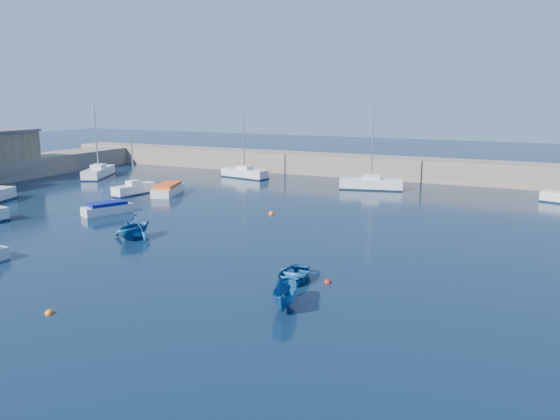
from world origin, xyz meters
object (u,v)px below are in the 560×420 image
at_px(sailboat_6, 371,183).
at_px(motorboat_2, 168,189).
at_px(dinghy_left, 134,226).
at_px(motorboat_1, 108,208).
at_px(sailboat_5, 244,173).
at_px(sailboat_3, 134,189).
at_px(dinghy_right, 285,296).
at_px(dinghy_center, 293,275).
at_px(sailboat_4, 99,172).

bearing_deg(sailboat_6, motorboat_2, 109.73).
bearing_deg(dinghy_left, motorboat_1, 143.47).
xyz_separation_m(motorboat_1, motorboat_2, (-1.13, 10.22, 0.04)).
bearing_deg(sailboat_5, sailboat_3, 173.75).
bearing_deg(dinghy_left, sailboat_6, 70.80).
bearing_deg(dinghy_right, dinghy_left, 138.06).
distance_m(sailboat_3, motorboat_1, 9.59).
height_order(motorboat_1, motorboat_2, motorboat_2).
distance_m(motorboat_2, dinghy_center, 30.11).
bearing_deg(dinghy_center, sailboat_5, 117.60).
distance_m(motorboat_1, dinghy_right, 26.45).
distance_m(sailboat_6, dinghy_center, 31.72).
bearing_deg(motorboat_1, dinghy_center, 1.43).
distance_m(sailboat_6, dinghy_right, 35.57).
xyz_separation_m(sailboat_5, dinghy_right, (22.44, -36.69, -0.02)).
relative_size(dinghy_center, dinghy_right, 1.14).
bearing_deg(sailboat_3, sailboat_6, 39.59).
height_order(sailboat_3, dinghy_right, sailboat_3).
relative_size(sailboat_4, motorboat_2, 1.63).
bearing_deg(sailboat_5, dinghy_right, -136.98).
bearing_deg(sailboat_5, motorboat_1, -169.90).
bearing_deg(dinghy_right, sailboat_3, 125.09).
height_order(sailboat_4, motorboat_2, sailboat_4).
xyz_separation_m(sailboat_3, sailboat_5, (4.86, 15.12, 0.03)).
bearing_deg(motorboat_2, sailboat_5, 63.87).
height_order(sailboat_5, motorboat_2, sailboat_5).
bearing_deg(sailboat_4, sailboat_5, -1.46).
distance_m(sailboat_4, sailboat_5, 18.52).
bearing_deg(sailboat_3, sailboat_4, 154.89).
bearing_deg(sailboat_4, motorboat_2, -46.73).
relative_size(sailboat_3, motorboat_2, 1.16).
bearing_deg(sailboat_3, dinghy_right, -30.77).
distance_m(sailboat_3, sailboat_6, 25.51).
bearing_deg(sailboat_6, sailboat_5, 71.57).
xyz_separation_m(sailboat_5, dinghy_center, (21.21, -32.99, -0.25)).
relative_size(sailboat_5, dinghy_center, 2.40).
distance_m(sailboat_5, dinghy_right, 43.01).
distance_m(sailboat_4, dinghy_center, 46.04).
bearing_deg(dinghy_center, sailboat_3, 140.43).
xyz_separation_m(sailboat_6, motorboat_2, (-18.50, -11.91, -0.12)).
distance_m(sailboat_6, motorboat_1, 28.14).
height_order(sailboat_5, dinghy_right, sailboat_5).
relative_size(motorboat_2, dinghy_left, 1.66).
bearing_deg(sailboat_6, sailboat_3, 109.00).
xyz_separation_m(sailboat_5, motorboat_1, (-0.61, -23.71, -0.12)).
bearing_deg(sailboat_5, dinghy_center, -135.70).
height_order(sailboat_3, sailboat_6, sailboat_6).
distance_m(sailboat_5, dinghy_left, 30.23).
height_order(sailboat_6, motorboat_2, sailboat_6).
relative_size(sailboat_5, motorboat_1, 1.86).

